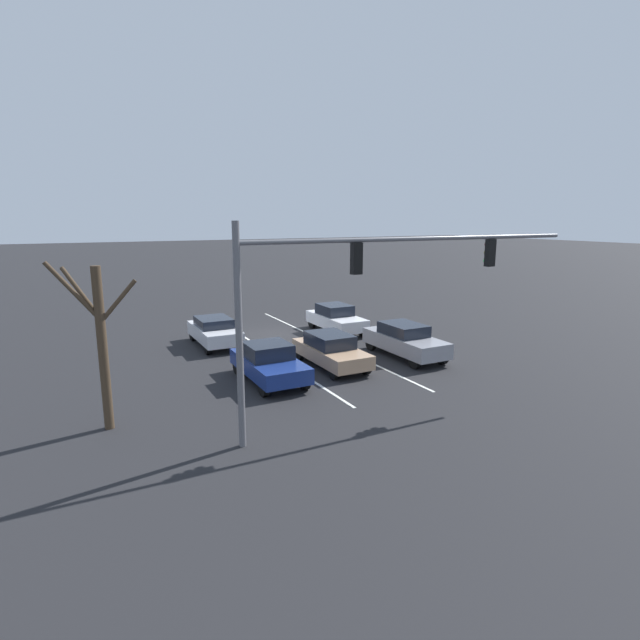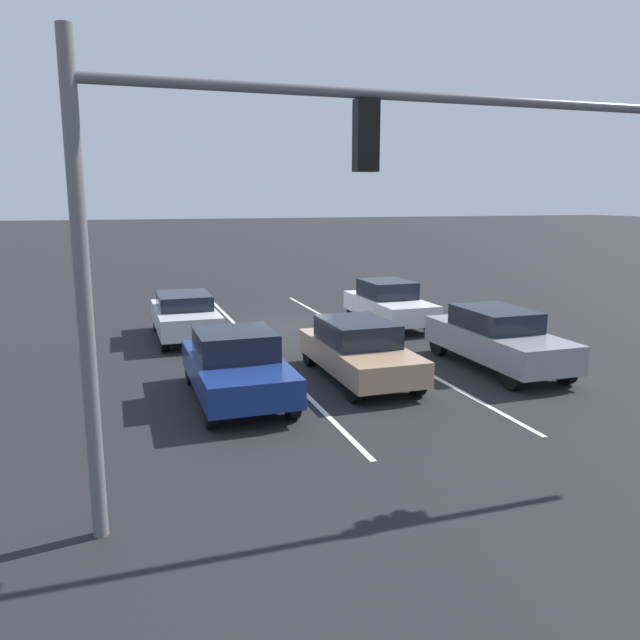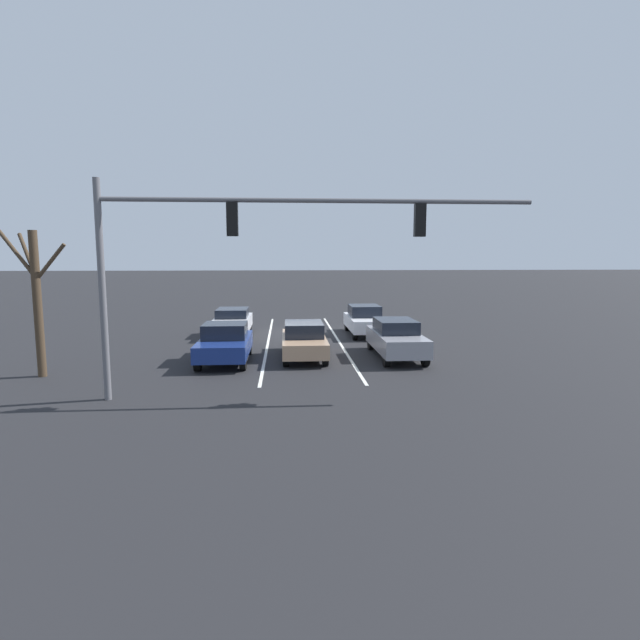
# 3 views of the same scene
# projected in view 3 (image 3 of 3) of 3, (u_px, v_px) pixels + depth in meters

# --- Properties ---
(ground_plane) EXTENTS (240.00, 240.00, 0.00)m
(ground_plane) POSITION_uv_depth(u_px,v_px,m) (302.00, 332.00, 27.45)
(ground_plane) COLOR black
(lane_stripe_left_divider) EXTENTS (0.12, 17.52, 0.01)m
(lane_stripe_left_divider) POSITION_uv_depth(u_px,v_px,m) (338.00, 340.00, 24.84)
(lane_stripe_left_divider) COLOR silver
(lane_stripe_left_divider) RESTS_ON ground_plane
(lane_stripe_center_divider) EXTENTS (0.12, 17.52, 0.01)m
(lane_stripe_center_divider) POSITION_uv_depth(u_px,v_px,m) (268.00, 341.00, 24.60)
(lane_stripe_center_divider) COLOR silver
(lane_stripe_center_divider) RESTS_ON ground_plane
(car_navy_rightlane_front) EXTENTS (1.91, 4.27, 1.54)m
(car_navy_rightlane_front) POSITION_uv_depth(u_px,v_px,m) (225.00, 343.00, 19.77)
(car_navy_rightlane_front) COLOR navy
(car_navy_rightlane_front) RESTS_ON ground_plane
(car_gray_leftlane_front) EXTENTS (1.76, 4.66, 1.57)m
(car_gray_leftlane_front) POSITION_uv_depth(u_px,v_px,m) (396.00, 338.00, 20.66)
(car_gray_leftlane_front) COLOR gray
(car_gray_leftlane_front) RESTS_ON ground_plane
(car_tan_midlane_front) EXTENTS (1.77, 4.39, 1.46)m
(car_tan_midlane_front) POSITION_uv_depth(u_px,v_px,m) (304.00, 340.00, 20.63)
(car_tan_midlane_front) COLOR tan
(car_tan_midlane_front) RESTS_ON ground_plane
(car_silver_rightlane_second) EXTENTS (1.81, 4.23, 1.44)m
(car_silver_rightlane_second) POSITION_uv_depth(u_px,v_px,m) (233.00, 321.00, 26.27)
(car_silver_rightlane_second) COLOR silver
(car_silver_rightlane_second) RESTS_ON ground_plane
(car_white_leftlane_second) EXTENTS (1.78, 4.33, 1.57)m
(car_white_leftlane_second) POSITION_uv_depth(u_px,v_px,m) (365.00, 320.00, 26.60)
(car_white_leftlane_second) COLOR silver
(car_white_leftlane_second) RESTS_ON ground_plane
(traffic_signal_gantry) EXTENTS (12.61, 0.37, 6.35)m
(traffic_signal_gantry) POSITION_uv_depth(u_px,v_px,m) (241.00, 240.00, 14.34)
(traffic_signal_gantry) COLOR slate
(traffic_signal_gantry) RESTS_ON ground_plane
(bare_tree_near) EXTENTS (2.47, 1.14, 5.23)m
(bare_tree_near) POSITION_uv_depth(u_px,v_px,m) (36.00, 295.00, 17.12)
(bare_tree_near) COLOR #423323
(bare_tree_near) RESTS_ON ground_plane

